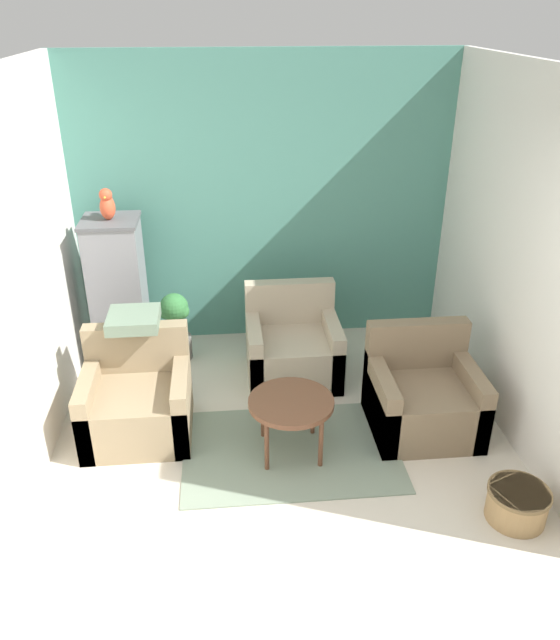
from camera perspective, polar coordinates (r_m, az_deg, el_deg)
ground_plane at (r=4.08m, az=2.42°, el=-23.27°), size 20.00×20.00×0.00m
wall_back_accent at (r=6.14m, az=-1.53°, el=10.59°), size 3.72×0.06×2.79m
wall_left at (r=4.77m, az=-22.52°, el=3.51°), size 0.06×3.27×2.79m
wall_right at (r=5.07m, az=21.15°, el=5.13°), size 0.06×3.27×2.79m
area_rug at (r=4.99m, az=0.98°, el=-11.82°), size 1.67×1.14×0.01m
coffee_table at (r=4.73m, az=1.02°, el=-7.83°), size 0.65×0.65×0.48m
armchair_left at (r=5.16m, az=-12.88°, el=-7.37°), size 0.83×0.77×0.83m
armchair_right at (r=5.21m, az=12.90°, el=-6.98°), size 0.83×0.77×0.83m
armchair_middle at (r=5.77m, az=1.16°, el=-2.62°), size 0.83×0.77×0.83m
birdcage at (r=5.99m, az=-14.53°, el=2.40°), size 0.50×0.50×1.44m
parrot at (r=5.71m, az=-15.51°, el=10.12°), size 0.13×0.24×0.29m
potted_plant at (r=6.09m, az=-9.55°, el=-0.40°), size 0.30×0.28×0.69m
wicker_basket at (r=4.65m, az=20.86°, el=-15.35°), size 0.42×0.42×0.24m
throw_pillow at (r=5.10m, az=-13.24°, el=0.04°), size 0.40×0.40×0.10m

